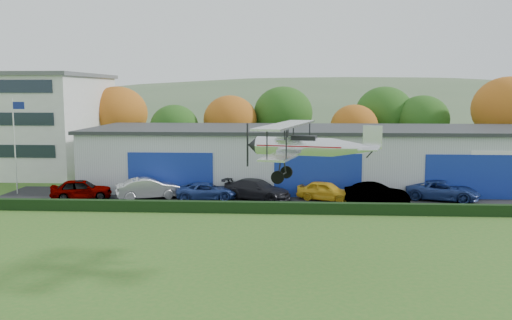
# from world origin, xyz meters

# --- Properties ---
(ground) EXTENTS (300.00, 300.00, 0.00)m
(ground) POSITION_xyz_m (0.00, 0.00, 0.00)
(ground) COLOR #306921
(ground) RESTS_ON ground
(apron) EXTENTS (48.00, 9.00, 0.05)m
(apron) POSITION_xyz_m (3.00, 21.00, 0.03)
(apron) COLOR black
(apron) RESTS_ON ground
(hedge) EXTENTS (46.00, 0.60, 0.80)m
(hedge) POSITION_xyz_m (3.00, 16.20, 0.40)
(hedge) COLOR black
(hedge) RESTS_ON ground
(hangar) EXTENTS (40.60, 12.60, 5.30)m
(hangar) POSITION_xyz_m (5.00, 27.98, 2.66)
(hangar) COLOR #B2B7BC
(hangar) RESTS_ON ground
(office_block) EXTENTS (20.60, 15.60, 10.40)m
(office_block) POSITION_xyz_m (-28.00, 35.00, 5.21)
(office_block) COLOR silver
(office_block) RESTS_ON ground
(flagpole) EXTENTS (1.05, 0.10, 8.00)m
(flagpole) POSITION_xyz_m (-19.88, 22.00, 4.78)
(flagpole) COLOR silver
(flagpole) RESTS_ON ground
(tree_belt) EXTENTS (75.70, 13.22, 10.12)m
(tree_belt) POSITION_xyz_m (0.85, 40.62, 5.61)
(tree_belt) COLOR #3D2614
(tree_belt) RESTS_ON ground
(distant_hills) EXTENTS (430.00, 196.00, 56.00)m
(distant_hills) POSITION_xyz_m (-4.38, 140.00, -13.05)
(distant_hills) COLOR #4C6642
(distant_hills) RESTS_ON ground
(car_0) EXTENTS (4.98, 3.00, 1.59)m
(car_0) POSITION_xyz_m (-13.78, 20.13, 0.84)
(car_0) COLOR gray
(car_0) RESTS_ON apron
(car_1) EXTENTS (5.36, 3.55, 1.67)m
(car_1) POSITION_xyz_m (-8.47, 20.55, 0.89)
(car_1) COLOR silver
(car_1) RESTS_ON apron
(car_2) EXTENTS (5.06, 2.85, 1.33)m
(car_2) POSITION_xyz_m (-3.80, 20.54, 0.72)
(car_2) COLOR navy
(car_2) RESTS_ON apron
(car_3) EXTENTS (5.93, 4.32, 1.60)m
(car_3) POSITION_xyz_m (0.18, 20.73, 0.85)
(car_3) COLOR black
(car_3) RESTS_ON apron
(car_4) EXTENTS (4.82, 3.41, 1.52)m
(car_4) POSITION_xyz_m (5.57, 20.68, 0.81)
(car_4) COLOR gold
(car_4) RESTS_ON apron
(car_5) EXTENTS (4.92, 1.95, 1.59)m
(car_5) POSITION_xyz_m (9.34, 19.58, 0.85)
(car_5) COLOR gray
(car_5) RESTS_ON apron
(car_6) EXTENTS (6.07, 4.17, 1.54)m
(car_6) POSITION_xyz_m (14.76, 21.38, 0.82)
(car_6) COLOR navy
(car_6) RESTS_ON apron
(biplane) EXTENTS (6.53, 7.42, 2.77)m
(biplane) POSITION_xyz_m (3.44, 4.27, 6.06)
(biplane) COLOR silver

